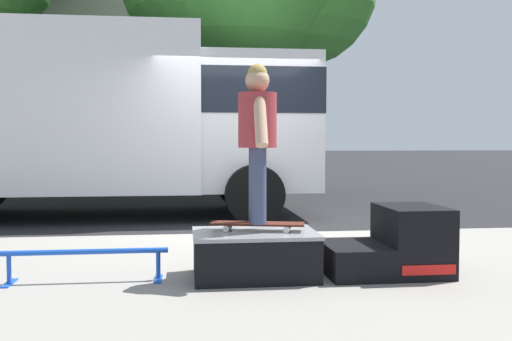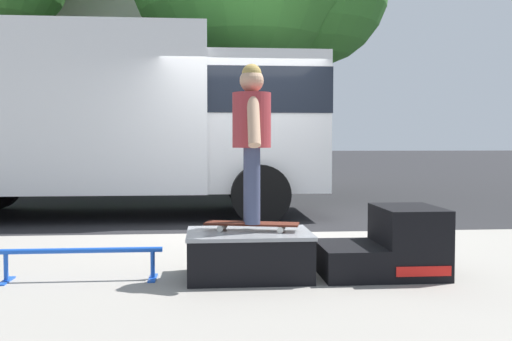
# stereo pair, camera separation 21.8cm
# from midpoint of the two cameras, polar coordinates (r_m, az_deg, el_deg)

# --- Properties ---
(ground_plane) EXTENTS (140.00, 140.00, 0.00)m
(ground_plane) POSITION_cam_midpoint_polar(r_m,az_deg,el_deg) (7.63, -1.84, -6.51)
(ground_plane) COLOR black
(sidewalk_slab) EXTENTS (50.00, 5.00, 0.12)m
(sidewalk_slab) POSITION_cam_midpoint_polar(r_m,az_deg,el_deg) (4.70, 1.51, -11.73)
(sidewalk_slab) COLOR gray
(sidewalk_slab) RESTS_ON ground
(skate_box) EXTENTS (1.02, 0.70, 0.38)m
(skate_box) POSITION_cam_midpoint_polar(r_m,az_deg,el_deg) (4.79, -1.45, -8.19)
(skate_box) COLOR black
(skate_box) RESTS_ON sidewalk_slab
(kicker_ramp) EXTENTS (1.02, 0.71, 0.57)m
(kicker_ramp) POSITION_cam_midpoint_polar(r_m,az_deg,el_deg) (5.04, 12.37, -7.31)
(kicker_ramp) COLOR black
(kicker_ramp) RESTS_ON sidewalk_slab
(grind_rail) EXTENTS (1.33, 0.28, 0.27)m
(grind_rail) POSITION_cam_midpoint_polar(r_m,az_deg,el_deg) (4.87, -17.93, -8.26)
(grind_rail) COLOR blue
(grind_rail) RESTS_ON sidewalk_slab
(skateboard) EXTENTS (0.81, 0.37, 0.07)m
(skateboard) POSITION_cam_midpoint_polar(r_m,az_deg,el_deg) (4.79, -1.17, -5.36)
(skateboard) COLOR #4C1E14
(skateboard) RESTS_ON skate_box
(skater_kid) EXTENTS (0.32, 0.68, 1.31)m
(skater_kid) POSITION_cam_midpoint_polar(r_m,az_deg,el_deg) (4.74, -1.18, 4.07)
(skater_kid) COLOR #3F4766
(skater_kid) RESTS_ON skateboard
(box_truck) EXTENTS (6.91, 2.63, 3.05)m
(box_truck) POSITION_cam_midpoint_polar(r_m,az_deg,el_deg) (9.81, -15.31, 5.44)
(box_truck) COLOR white
(box_truck) RESTS_ON ground
(house_behind) EXTENTS (9.54, 8.22, 8.40)m
(house_behind) POSITION_cam_midpoint_polar(r_m,az_deg,el_deg) (20.72, -17.67, 11.06)
(house_behind) COLOR silver
(house_behind) RESTS_ON ground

